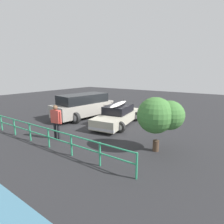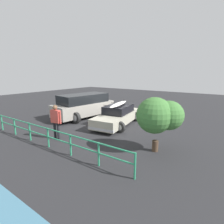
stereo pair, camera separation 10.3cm
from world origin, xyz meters
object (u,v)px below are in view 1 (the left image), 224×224
(person_bystander, at_px, (56,119))
(suv_car, at_px, (84,105))
(sedan_car, at_px, (118,115))
(bush_near_left, at_px, (160,115))

(person_bystander, bearing_deg, suv_car, -63.58)
(sedan_car, bearing_deg, person_bystander, 74.53)
(sedan_car, distance_m, person_bystander, 4.14)
(sedan_car, relative_size, suv_car, 0.92)
(sedan_car, relative_size, bush_near_left, 1.95)
(person_bystander, bearing_deg, bush_near_left, -161.04)
(suv_car, xyz_separation_m, person_bystander, (-2.02, 4.07, 0.14))
(sedan_car, distance_m, bush_near_left, 4.41)
(sedan_car, xyz_separation_m, suv_car, (3.12, -0.11, 0.31))
(person_bystander, relative_size, bush_near_left, 0.75)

